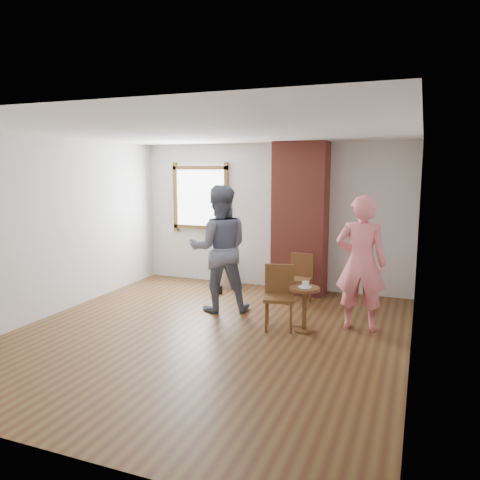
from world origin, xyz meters
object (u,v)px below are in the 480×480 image
dining_chair_right (279,293)px  man (219,249)px  dining_chair_left (300,276)px  person_pink (361,263)px  side_table (305,302)px  stoneware_crock (225,274)px

dining_chair_right → man: size_ratio=0.45×
dining_chair_left → person_pink: 1.48m
dining_chair_left → side_table: bearing=-72.6°
man → dining_chair_left: bearing=-168.2°
dining_chair_right → person_pink: bearing=2.3°
man → person_pink: 2.10m
stoneware_crock → side_table: size_ratio=0.77×
person_pink → side_table: bearing=23.6°
dining_chair_right → dining_chair_left: bearing=75.8°
dining_chair_right → person_pink: 1.16m
dining_chair_left → dining_chair_right: bearing=-88.2°
side_table → man: size_ratio=0.31×
stoneware_crock → man: man is taller
side_table → person_pink: bearing=27.0°
person_pink → dining_chair_left: bearing=-44.9°
man → side_table: bearing=136.3°
stoneware_crock → person_pink: bearing=-29.3°
stoneware_crock → man: bearing=-70.5°
person_pink → dining_chair_right: bearing=14.0°
dining_chair_right → side_table: size_ratio=1.43×
dining_chair_left → dining_chair_right: (0.02, -1.25, 0.03)m
dining_chair_right → person_pink: (1.03, 0.32, 0.43)m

